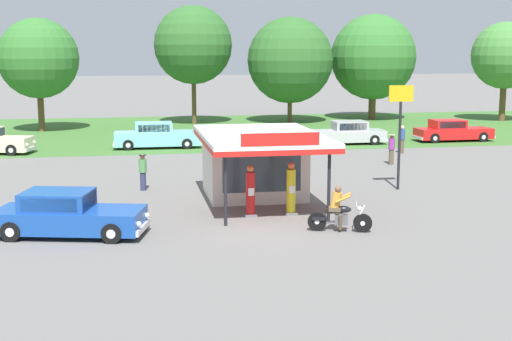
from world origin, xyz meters
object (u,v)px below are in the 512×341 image
Objects in this scene: parked_car_back_row_centre at (345,134)px; bystander_strolling_foreground at (143,171)px; parked_car_second_row_spare at (157,136)px; bystander_chatting_near_pumps at (392,148)px; gas_pump_nearside at (250,193)px; motorcycle_with_rider at (339,213)px; roadside_pole_sign at (400,119)px; parked_car_back_row_centre_left at (256,139)px; gas_pump_offside at (291,191)px; featured_classic_sedan at (67,215)px; bystander_leaning_by_kiosk at (402,139)px; parked_car_back_row_left at (452,131)px.

parked_car_back_row_centre is 3.47× the size of bystander_strolling_foreground.
bystander_chatting_near_pumps reaches higher than parked_car_second_row_spare.
bystander_chatting_near_pumps is at bearing 47.68° from gas_pump_nearside.
motorcycle_with_rider is 8.51m from roadside_pole_sign.
parked_car_back_row_centre_left is 13.76m from bystander_strolling_foreground.
bystander_chatting_near_pumps reaches higher than parked_car_back_row_centre.
bystander_strolling_foreground is (-7.18, -11.73, 0.17)m from parked_car_back_row_centre_left.
parked_car_second_row_spare reaches higher than parked_car_back_row_centre.
gas_pump_offside is 8.14m from featured_classic_sedan.
bystander_strolling_foreground is 0.96× the size of bystander_leaning_by_kiosk.
bystander_leaning_by_kiosk reaches higher than featured_classic_sedan.
roadside_pole_sign is (7.30, 3.89, 2.26)m from gas_pump_nearside.
gas_pump_offside reaches higher than bystander_strolling_foreground.
parked_car_back_row_centre is at bearing 113.91° from bystander_leaning_by_kiosk.
featured_classic_sedan is 3.23× the size of bystander_chatting_near_pumps.
featured_classic_sedan is 26.07m from parked_car_back_row_centre.
gas_pump_nearside is 0.35× the size of parked_car_second_row_spare.
bystander_strolling_foreground is (-1.13, -13.64, 0.11)m from parked_car_second_row_spare.
motorcycle_with_rider is 9.08m from featured_classic_sedan.
gas_pump_nearside is at bearing -151.94° from roadside_pole_sign.
parked_car_second_row_spare reaches higher than featured_classic_sedan.
gas_pump_nearside reaches higher than featured_classic_sedan.
motorcycle_with_rider is at bearing -118.03° from bystander_leaning_by_kiosk.
parked_car_back_row_centre_left is 1.11× the size of roadside_pole_sign.
gas_pump_offside is 24.70m from parked_car_back_row_left.
motorcycle_with_rider is at bearing -125.58° from roadside_pole_sign.
featured_classic_sedan is 0.96× the size of parked_car_second_row_spare.
bystander_leaning_by_kiosk is at bearing -66.09° from parked_car_back_row_centre.
roadside_pole_sign is (4.73, 6.62, 2.49)m from motorcycle_with_rider.
parked_car_back_row_left is (15.62, 19.13, -0.24)m from gas_pump_offside.
bystander_strolling_foreground is 0.97× the size of bystander_chatting_near_pumps.
motorcycle_with_rider is 22.65m from parked_car_second_row_spare.
gas_pump_offside is at bearing 110.74° from motorcycle_with_rider.
bystander_leaning_by_kiosk is (15.44, 8.63, 0.02)m from bystander_strolling_foreground.
featured_classic_sedan is 31.41m from parked_car_back_row_left.
parked_car_second_row_spare reaches higher than motorcycle_with_rider.
parked_car_back_row_centre_left is at bearing -172.86° from parked_car_back_row_left.
bystander_leaning_by_kiosk reaches higher than bystander_strolling_foreground.
bystander_leaning_by_kiosk is at bearing 61.97° from motorcycle_with_rider.
gas_pump_offside is 0.43× the size of roadside_pole_sign.
parked_car_second_row_spare is 18.52m from roadside_pole_sign.
bystander_leaning_by_kiosk is (10.09, 14.30, -0.03)m from gas_pump_offside.
bystander_leaning_by_kiosk is at bearing -19.27° from parked_car_second_row_spare.
parked_car_back_row_left is at bearing 41.12° from bystander_leaning_by_kiosk.
featured_classic_sedan is (-7.98, -1.60, -0.22)m from gas_pump_offside.
featured_classic_sedan is 7.73m from bystander_strolling_foreground.
parked_car_back_row_centre_left is at bearing 106.21° from roadside_pole_sign.
parked_car_back_row_left is at bearing 48.62° from bystander_chatting_near_pumps.
bystander_strolling_foreground is at bearing -147.30° from parked_car_back_row_left.
motorcycle_with_rider is at bearing -107.83° from parked_car_back_row_centre.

